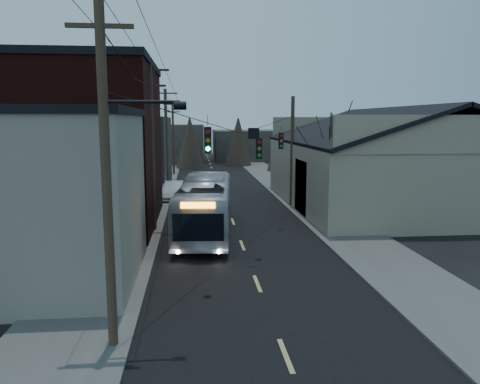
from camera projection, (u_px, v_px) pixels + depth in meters
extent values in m
cube|color=black|center=(223.00, 197.00, 40.95)|extent=(9.00, 110.00, 0.02)
cube|color=#474744|center=(148.00, 198.00, 40.31)|extent=(4.00, 110.00, 0.12)
cube|color=#474744|center=(296.00, 196.00, 41.58)|extent=(4.00, 110.00, 0.12)
cube|color=gray|center=(34.00, 200.00, 18.89)|extent=(8.00, 8.00, 7.00)
cube|color=black|center=(74.00, 147.00, 29.38)|extent=(10.00, 12.00, 10.00)
cube|color=#342E29|center=(122.00, 153.00, 45.39)|extent=(9.00, 14.00, 7.00)
cube|color=gray|center=(391.00, 174.00, 36.93)|extent=(16.00, 20.00, 5.00)
cube|color=black|center=(344.00, 125.00, 35.96)|extent=(8.16, 20.60, 2.86)
cube|color=black|center=(443.00, 125.00, 36.75)|extent=(8.16, 20.60, 2.86)
cube|color=#342E29|center=(172.00, 144.00, 74.33)|extent=(10.00, 12.00, 6.00)
cube|color=#342E29|center=(249.00, 145.00, 80.60)|extent=(12.00, 14.00, 5.00)
cone|color=black|center=(330.00, 167.00, 31.21)|extent=(0.40, 0.40, 7.20)
cylinder|color=#382B1E|center=(106.00, 172.00, 13.11)|extent=(0.28, 0.28, 10.50)
cylinder|color=#382B1E|center=(152.00, 149.00, 27.90)|extent=(0.28, 0.28, 10.00)
cube|color=#382B1E|center=(150.00, 70.00, 27.20)|extent=(2.20, 0.12, 0.12)
cylinder|color=#382B1E|center=(166.00, 142.00, 42.69)|extent=(0.28, 0.28, 9.50)
cube|color=#382B1E|center=(165.00, 93.00, 42.03)|extent=(2.20, 0.12, 0.12)
cylinder|color=#382B1E|center=(173.00, 138.00, 57.48)|extent=(0.28, 0.28, 9.00)
cube|color=#382B1E|center=(172.00, 104.00, 56.86)|extent=(2.20, 0.12, 0.12)
cylinder|color=#382B1E|center=(292.00, 152.00, 35.88)|extent=(0.28, 0.28, 8.50)
cube|color=black|center=(208.00, 140.00, 17.73)|extent=(0.28, 0.20, 1.00)
cube|color=black|center=(259.00, 148.00, 22.50)|extent=(0.28, 0.20, 1.00)
cube|color=black|center=(281.00, 141.00, 28.60)|extent=(0.28, 0.20, 1.00)
imported|color=#B6BBC3|center=(206.00, 206.00, 27.77)|extent=(3.82, 12.18, 3.34)
imported|color=#B9BCC1|center=(173.00, 191.00, 39.67)|extent=(2.02, 4.84, 1.56)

